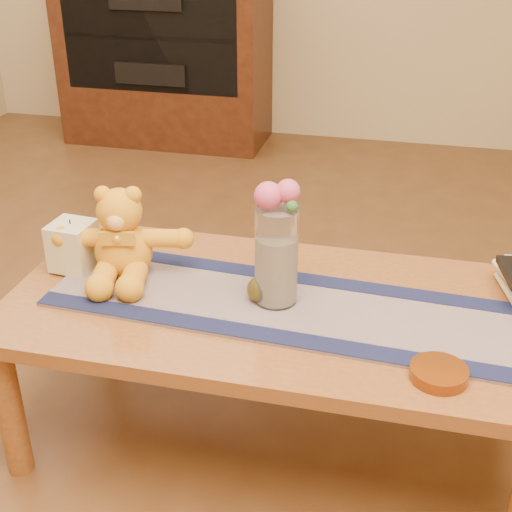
% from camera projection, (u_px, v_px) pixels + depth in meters
% --- Properties ---
extents(floor, '(5.50, 5.50, 0.00)m').
position_uv_depth(floor, '(273.00, 434.00, 2.04)').
color(floor, '#533217').
rests_on(floor, ground).
extents(coffee_table_top, '(1.40, 0.70, 0.04)m').
position_uv_depth(coffee_table_top, '(275.00, 309.00, 1.84)').
color(coffee_table_top, brown).
rests_on(coffee_table_top, floor).
extents(table_leg_fl, '(0.07, 0.07, 0.41)m').
position_uv_depth(table_leg_fl, '(10.00, 409.00, 1.83)').
color(table_leg_fl, brown).
rests_on(table_leg_fl, floor).
extents(table_leg_bl, '(0.07, 0.07, 0.41)m').
position_uv_depth(table_leg_bl, '(103.00, 297.00, 2.32)').
color(table_leg_bl, brown).
rests_on(table_leg_bl, floor).
extents(table_leg_br, '(0.07, 0.07, 0.41)m').
position_uv_depth(table_leg_br, '(507.00, 349.00, 2.06)').
color(table_leg_br, brown).
rests_on(table_leg_br, floor).
extents(persian_runner, '(1.22, 0.41, 0.01)m').
position_uv_depth(persian_runner, '(279.00, 305.00, 1.81)').
color(persian_runner, '#191B47').
rests_on(persian_runner, coffee_table_top).
extents(runner_border_near, '(1.20, 0.12, 0.00)m').
position_uv_depth(runner_border_near, '(263.00, 334.00, 1.68)').
color(runner_border_near, '#13193B').
rests_on(runner_border_near, persian_runner).
extents(runner_border_far, '(1.20, 0.12, 0.00)m').
position_uv_depth(runner_border_far, '(292.00, 277.00, 1.93)').
color(runner_border_far, '#13193B').
rests_on(runner_border_far, persian_runner).
extents(teddy_bear, '(0.41, 0.36, 0.24)m').
position_uv_depth(teddy_bear, '(122.00, 233.00, 1.90)').
color(teddy_bear, orange).
rests_on(teddy_bear, persian_runner).
extents(pillar_candle, '(0.12, 0.12, 0.13)m').
position_uv_depth(pillar_candle, '(73.00, 245.00, 1.95)').
color(pillar_candle, beige).
rests_on(pillar_candle, persian_runner).
extents(candle_wick, '(0.00, 0.00, 0.01)m').
position_uv_depth(candle_wick, '(70.00, 222.00, 1.92)').
color(candle_wick, black).
rests_on(candle_wick, pillar_candle).
extents(glass_vase, '(0.11, 0.11, 0.26)m').
position_uv_depth(glass_vase, '(276.00, 256.00, 1.76)').
color(glass_vase, silver).
rests_on(glass_vase, persian_runner).
extents(potpourri_fill, '(0.09, 0.09, 0.18)m').
position_uv_depth(potpourri_fill, '(276.00, 269.00, 1.78)').
color(potpourri_fill, beige).
rests_on(potpourri_fill, glass_vase).
extents(rose_left, '(0.07, 0.07, 0.07)m').
position_uv_depth(rose_left, '(268.00, 196.00, 1.68)').
color(rose_left, '#CE486F').
rests_on(rose_left, glass_vase).
extents(rose_right, '(0.06, 0.06, 0.06)m').
position_uv_depth(rose_right, '(288.00, 191.00, 1.68)').
color(rose_right, '#CE486F').
rests_on(rose_right, glass_vase).
extents(blue_flower_back, '(0.04, 0.04, 0.04)m').
position_uv_depth(blue_flower_back, '(284.00, 193.00, 1.72)').
color(blue_flower_back, '#4F60AC').
rests_on(blue_flower_back, glass_vase).
extents(blue_flower_side, '(0.04, 0.04, 0.04)m').
position_uv_depth(blue_flower_side, '(267.00, 196.00, 1.72)').
color(blue_flower_side, '#4F60AC').
rests_on(blue_flower_side, glass_vase).
extents(leaf_sprig, '(0.03, 0.03, 0.03)m').
position_uv_depth(leaf_sprig, '(292.00, 206.00, 1.67)').
color(leaf_sprig, '#33662D').
rests_on(leaf_sprig, glass_vase).
extents(bronze_ball, '(0.07, 0.07, 0.07)m').
position_uv_depth(bronze_ball, '(260.00, 289.00, 1.80)').
color(bronze_ball, '#524A1B').
rests_on(bronze_ball, persian_runner).
extents(book_bottom, '(0.21, 0.25, 0.02)m').
position_uv_depth(book_bottom, '(507.00, 296.00, 1.84)').
color(book_bottom, '#F3E2BC').
rests_on(book_bottom, coffee_table_top).
extents(book_lower, '(0.18, 0.24, 0.02)m').
position_uv_depth(book_lower, '(510.00, 290.00, 1.82)').
color(book_lower, '#F3E2BC').
rests_on(book_lower, book_bottom).
extents(book_upper, '(0.22, 0.26, 0.02)m').
position_uv_depth(book_upper, '(506.00, 283.00, 1.82)').
color(book_upper, '#F3E2BC').
rests_on(book_upper, book_lower).
extents(book_top, '(0.19, 0.24, 0.02)m').
position_uv_depth(book_top, '(512.00, 277.00, 1.81)').
color(book_top, '#F3E2BC').
rests_on(book_top, book_upper).
extents(tv_remote, '(0.07, 0.17, 0.02)m').
position_uv_depth(tv_remote, '(512.00, 273.00, 1.79)').
color(tv_remote, black).
rests_on(tv_remote, book_top).
extents(amber_dish, '(0.15, 0.15, 0.03)m').
position_uv_depth(amber_dish, '(439.00, 373.00, 1.54)').
color(amber_dish, '#BF5914').
rests_on(amber_dish, coffee_table_top).
extents(media_cabinet, '(1.20, 0.50, 1.10)m').
position_uv_depth(media_cabinet, '(165.00, 49.00, 4.16)').
color(media_cabinet, '#32160B').
rests_on(media_cabinet, floor).
extents(cabinet_cavity, '(1.02, 0.03, 0.61)m').
position_uv_depth(cabinet_cavity, '(149.00, 38.00, 3.91)').
color(cabinet_cavity, black).
rests_on(cabinet_cavity, media_cabinet).
extents(cabinet_shelf, '(1.02, 0.20, 0.02)m').
position_uv_depth(cabinet_shelf, '(155.00, 35.00, 3.98)').
color(cabinet_shelf, '#32160B').
rests_on(cabinet_shelf, media_cabinet).
extents(stereo_lower, '(0.42, 0.28, 0.12)m').
position_uv_depth(stereo_lower, '(158.00, 69.00, 4.09)').
color(stereo_lower, black).
rests_on(stereo_lower, media_cabinet).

